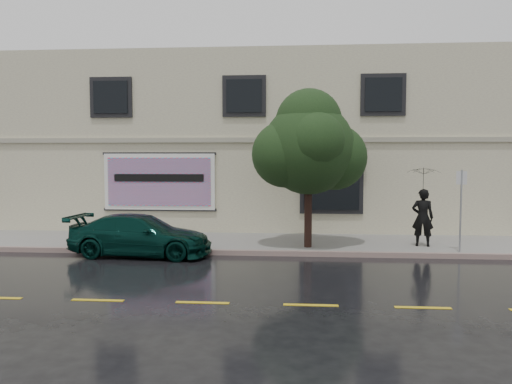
# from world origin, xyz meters

# --- Properties ---
(ground) EXTENTS (90.00, 90.00, 0.00)m
(ground) POSITION_xyz_m (0.00, 0.00, 0.00)
(ground) COLOR black
(ground) RESTS_ON ground
(sidewalk) EXTENTS (20.00, 3.50, 0.15)m
(sidewalk) POSITION_xyz_m (0.00, 3.25, 0.07)
(sidewalk) COLOR gray
(sidewalk) RESTS_ON ground
(curb) EXTENTS (20.00, 0.18, 0.16)m
(curb) POSITION_xyz_m (0.00, 1.50, 0.07)
(curb) COLOR slate
(curb) RESTS_ON ground
(road_marking) EXTENTS (19.00, 0.12, 0.01)m
(road_marking) POSITION_xyz_m (0.00, -3.50, 0.01)
(road_marking) COLOR gold
(road_marking) RESTS_ON ground
(building) EXTENTS (20.00, 8.12, 7.00)m
(building) POSITION_xyz_m (0.00, 9.00, 3.50)
(building) COLOR beige
(building) RESTS_ON ground
(billboard) EXTENTS (4.30, 0.16, 2.20)m
(billboard) POSITION_xyz_m (-3.20, 4.92, 2.05)
(billboard) COLOR white
(billboard) RESTS_ON ground
(car) EXTENTS (4.39, 2.18, 1.24)m
(car) POSITION_xyz_m (-2.76, 1.20, 0.62)
(car) COLOR black
(car) RESTS_ON ground
(pedestrian) EXTENTS (0.74, 0.57, 1.82)m
(pedestrian) POSITION_xyz_m (5.91, 2.66, 1.06)
(pedestrian) COLOR black
(pedestrian) RESTS_ON sidewalk
(umbrella) EXTENTS (1.25, 1.25, 0.82)m
(umbrella) POSITION_xyz_m (5.91, 2.66, 2.38)
(umbrella) COLOR black
(umbrella) RESTS_ON pedestrian
(street_tree) EXTENTS (2.86, 2.86, 4.52)m
(street_tree) POSITION_xyz_m (2.29, 2.23, 3.23)
(street_tree) COLOR black
(street_tree) RESTS_ON sidewalk
(fire_hydrant) EXTENTS (0.30, 0.28, 0.72)m
(fire_hydrant) POSITION_xyz_m (-2.25, 2.12, 0.50)
(fire_hydrant) COLOR silver
(fire_hydrant) RESTS_ON sidewalk
(sign_pole) EXTENTS (0.30, 0.05, 2.45)m
(sign_pole) POSITION_xyz_m (6.76, 1.70, 1.63)
(sign_pole) COLOR gray
(sign_pole) RESTS_ON sidewalk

